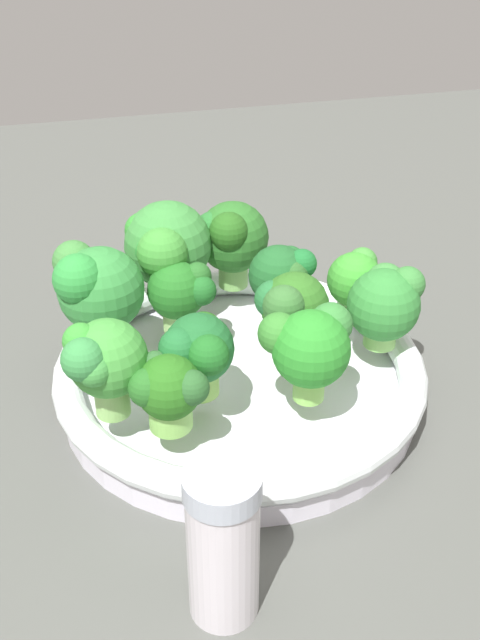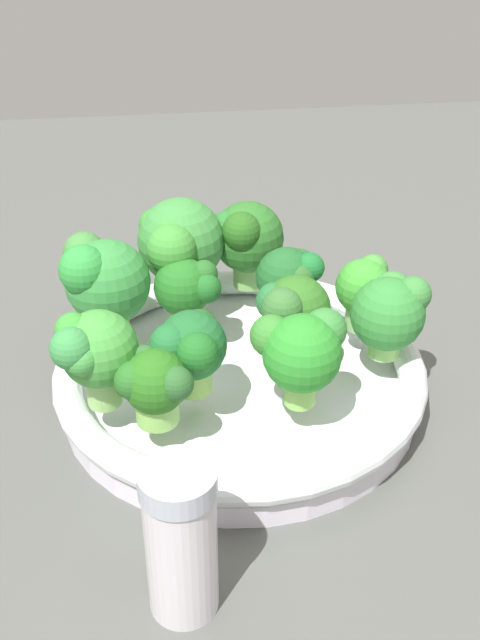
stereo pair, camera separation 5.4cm
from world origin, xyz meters
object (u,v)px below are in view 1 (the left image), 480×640
object	(u,v)px
broccoli_floret_2	(231,238)
pepper_shaker	(223,544)
broccoli_floret_4	(94,287)
broccoli_floret_0	(168,389)
broccoli_floret_8	(181,292)
broccoli_floret_6	(284,275)
broccoli_floret_10	(356,280)
bowl	(240,376)
broccoli_floret_7	(386,302)
broccoli_floret_3	(103,361)
broccoli_floret_9	(198,350)
broccoli_floret_1	(290,308)
broccoli_floret_11	(165,247)
broccoli_floret_5	(310,346)

from	to	relation	value
broccoli_floret_2	pepper_shaker	size ratio (longest dim) A/B	0.75
broccoli_floret_2	broccoli_floret_4	distance (cm)	12.47
broccoli_floret_0	broccoli_floret_8	world-z (taller)	broccoli_floret_8
broccoli_floret_4	broccoli_floret_6	bearing A→B (deg)	-2.29
broccoli_floret_4	broccoli_floret_10	distance (cm)	19.31
bowl	broccoli_floret_7	world-z (taller)	broccoli_floret_7
broccoli_floret_6	broccoli_floret_3	bearing A→B (deg)	-149.58
broccoli_floret_7	pepper_shaker	world-z (taller)	broccoli_floret_7
bowl	broccoli_floret_4	distance (cm)	12.30
broccoli_floret_3	broccoli_floret_10	xyz separation A→B (cm)	(19.46, 7.20, -0.93)
broccoli_floret_2	broccoli_floret_8	size ratio (longest dim) A/B	1.30
broccoli_floret_7	broccoli_floret_4	bearing A→B (deg)	165.11
broccoli_floret_4	broccoli_floret_9	size ratio (longest dim) A/B	1.30
broccoli_floret_3	pepper_shaker	distance (cm)	14.22
broccoli_floret_1	broccoli_floret_2	distance (cm)	10.26
broccoli_floret_0	broccoli_floret_6	bearing A→B (deg)	44.42
broccoli_floret_4	broccoli_floret_8	distance (cm)	6.28
broccoli_floret_8	broccoli_floret_11	world-z (taller)	broccoli_floret_11
broccoli_floret_7	broccoli_floret_10	xyz separation A→B (cm)	(-0.83, 3.65, -0.11)
broccoli_floret_4	broccoli_floret_11	xyz separation A→B (cm)	(5.79, 4.03, 0.42)
broccoli_floret_5	pepper_shaker	xyz separation A→B (cm)	(-8.52, -12.02, -2.83)
pepper_shaker	broccoli_floret_4	bearing A→B (deg)	100.96
broccoli_floret_1	broccoli_floret_11	bearing A→B (deg)	129.86
broccoli_floret_1	broccoli_floret_2	size ratio (longest dim) A/B	0.84
broccoli_floret_10	broccoli_floret_1	bearing A→B (deg)	-153.86
bowl	broccoli_floret_5	size ratio (longest dim) A/B	4.16
bowl	broccoli_floret_1	size ratio (longest dim) A/B	4.39
broccoli_floret_5	broccoli_floret_2	bearing A→B (deg)	95.68
broccoli_floret_1	broccoli_floret_6	world-z (taller)	same
broccoli_floret_5	broccoli_floret_6	size ratio (longest dim) A/B	1.04
broccoli_floret_8	broccoli_floret_10	distance (cm)	13.13
broccoli_floret_3	broccoli_floret_4	distance (cm)	8.88
broccoli_floret_5	pepper_shaker	distance (cm)	15.00
pepper_shaker	broccoli_floret_10	bearing A→B (deg)	53.65
broccoli_floret_7	broccoli_floret_11	bearing A→B (deg)	146.68
broccoli_floret_0	broccoli_floret_8	xyz separation A→B (cm)	(2.80, 10.80, 0.39)
broccoli_floret_1	broccoli_floret_4	distance (cm)	13.92
broccoli_floret_1	pepper_shaker	xyz separation A→B (cm)	(-8.82, -17.30, -2.46)
broccoli_floret_10	broccoli_floret_0	bearing A→B (deg)	-149.79
broccoli_floret_9	broccoli_floret_6	bearing A→B (deg)	43.14
broccoli_floret_5	broccoli_floret_4	bearing A→B (deg)	142.04
bowl	broccoli_floret_10	size ratio (longest dim) A/B	4.80
broccoli_floret_0	broccoli_floret_1	bearing A→B (deg)	32.62
broccoli_floret_5	broccoli_floret_8	size ratio (longest dim) A/B	1.15
bowl	broccoli_floret_1	xyz separation A→B (cm)	(3.52, -0.24, 5.42)
broccoli_floret_5	broccoli_floret_1	bearing A→B (deg)	86.78
broccoli_floret_2	broccoli_floret_3	size ratio (longest dim) A/B	1.07
broccoli_floret_2	broccoli_floret_10	bearing A→B (deg)	-41.58
broccoli_floret_5	broccoli_floret_9	world-z (taller)	broccoli_floret_5
broccoli_floret_11	pepper_shaker	xyz separation A→B (cm)	(-1.54, -26.02, -3.81)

